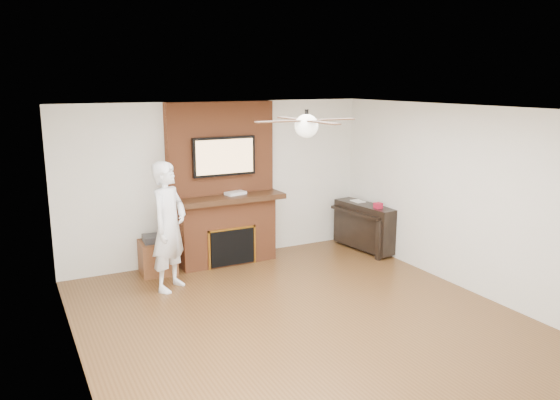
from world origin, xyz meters
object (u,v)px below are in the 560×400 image
piano (365,226)px  fireplace (224,200)px  person (169,227)px  side_table (158,255)px

piano → fireplace: bearing=159.2°
person → side_table: person is taller
person → piano: size_ratio=1.42×
side_table → piano: piano is taller
side_table → fireplace: bearing=7.2°
person → piano: bearing=-37.9°
fireplace → person: bearing=-145.0°
person → fireplace: bearing=-6.6°
fireplace → person: fireplace is taller
fireplace → person: 1.35m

